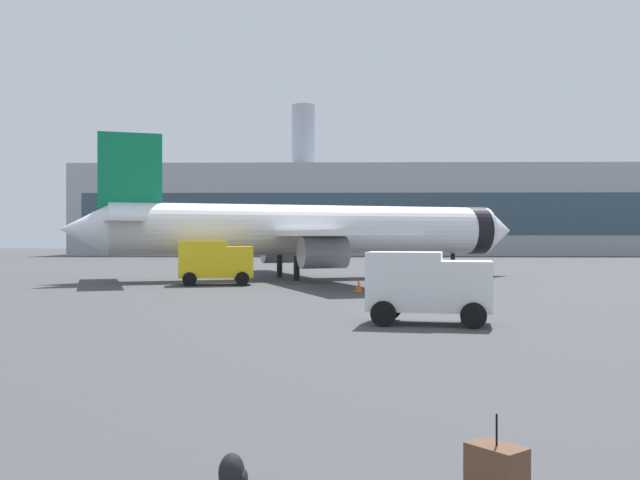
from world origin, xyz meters
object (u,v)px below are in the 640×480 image
Objects in this scene: safety_cone_mid at (388,273)px; traveller_backpack at (233,474)px; cargo_van at (427,284)px; safety_cone_far at (359,285)px; safety_cone_near at (412,284)px; airplane_at_gate at (310,231)px; service_truck at (215,261)px; rolling_suitcase at (497,476)px.

safety_cone_mid reaches higher than traveller_backpack.
safety_cone_far is (-1.94, 14.85, -1.07)m from cargo_van.
cargo_van is at bearing -94.52° from safety_cone_near.
cargo_van reaches higher than traveller_backpack.
service_truck is (-6.05, -7.35, -2.05)m from airplane_at_gate.
airplane_at_gate is 6.81× the size of service_truck.
airplane_at_gate is 9.74m from service_truck.
cargo_van is 4.27× the size of rolling_suitcase.
safety_cone_near is 13.15m from safety_cone_mid.
rolling_suitcase is at bearing -75.75° from service_truck.
cargo_van reaches higher than rolling_suitcase.
cargo_van is 16.56m from safety_cone_near.
service_truck is 14.99m from safety_cone_mid.
safety_cone_far is 32.15m from rolling_suitcase.
traveller_backpack is at bearing -100.08° from safety_cone_near.
rolling_suitcase is at bearing -85.43° from airplane_at_gate.
safety_cone_far is (-3.24, -1.62, 0.03)m from safety_cone_near.
safety_cone_far is 1.61× the size of traveller_backpack.
safety_cone_far is at bearing -32.86° from service_truck.
safety_cone_near is 3.62m from safety_cone_far.
airplane_at_gate is 28.75m from cargo_van.
safety_cone_near is at bearing -19.24° from service_truck.
safety_cone_near is (6.47, -11.72, -3.31)m from airplane_at_gate.
airplane_at_gate reaches higher than safety_cone_mid.
airplane_at_gate is 48.86× the size of safety_cone_near.
airplane_at_gate is 45.75m from rolling_suitcase.
rolling_suitcase is at bearing -94.79° from safety_cone_near.
safety_cone_near is 33.88m from rolling_suitcase.
airplane_at_gate is at bearing 118.88° from safety_cone_near.
airplane_at_gate is 46.64× the size of safety_cone_mid.
safety_cone_mid is 0.68× the size of rolling_suitcase.
service_truck reaches higher than safety_cone_near.
safety_cone_near reaches higher than traveller_backpack.
cargo_van is (11.21, -20.84, -0.16)m from service_truck.
safety_cone_far is at bearing 97.43° from cargo_van.
cargo_van is 17.46m from traveller_backpack.
traveller_backpack is (6.60, -37.64, -1.37)m from service_truck.
service_truck is 11.11m from safety_cone_far.
safety_cone_mid is at bearing 79.20° from safety_cone_far.
traveller_backpack is at bearing 170.84° from rolling_suitcase.
safety_cone_far reaches higher than safety_cone_mid.
airplane_at_gate is 45.12m from traveller_backpack.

